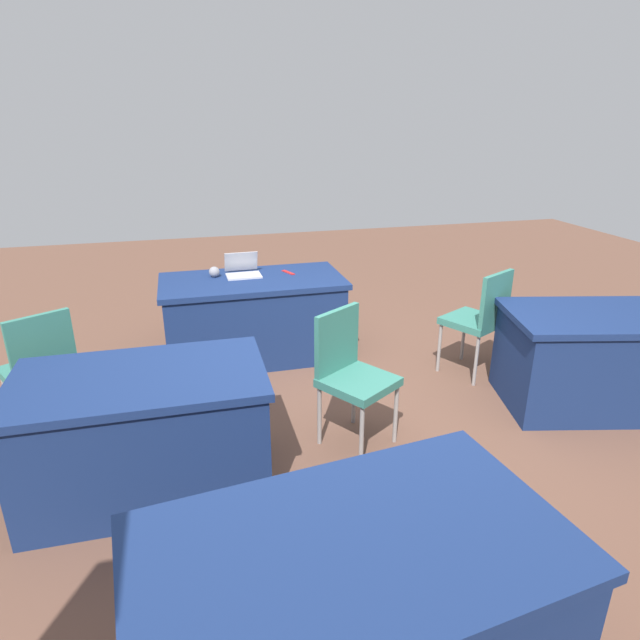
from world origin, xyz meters
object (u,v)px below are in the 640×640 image
table_mid_right (613,359)px  laptop_silver (243,271)px  chair_tucked_right (480,316)px  scissors_red (288,272)px  table_foreground (254,318)px  table_mid_left (146,432)px  table_back_left (351,622)px  chair_aisle (351,370)px  yarn_ball (214,272)px  chair_near_front (40,365)px

table_mid_right → laptop_silver: (2.68, -1.79, 0.43)m
chair_tucked_right → scissors_red: chair_tucked_right is taller
table_foreground → table_mid_right: bearing=147.7°
table_mid_left → table_foreground: bearing=-116.9°
table_mid_left → table_back_left: bearing=117.4°
table_back_left → chair_aisle: (-0.56, -1.75, 0.16)m
yarn_ball → chair_near_front: bearing=41.1°
laptop_silver → scissors_red: laptop_silver is taller
table_foreground → chair_near_front: chair_near_front is taller
table_foreground → yarn_ball: bearing=-23.4°
table_mid_right → chair_aisle: chair_aisle is taller
table_mid_right → scissors_red: size_ratio=10.35×
table_mid_left → scissors_red: 2.34m
laptop_silver → yarn_ball: bearing=-3.4°
table_back_left → scissors_red: bearing=-97.8°
chair_near_front → scissors_red: (-2.00, -1.11, 0.23)m
table_mid_right → table_back_left: (2.73, 1.71, -0.00)m
laptop_silver → table_mid_right: bearing=145.1°
table_back_left → table_mid_right: bearing=-147.9°
table_foreground → chair_near_front: (1.64, 1.00, 0.16)m
table_mid_right → table_back_left: size_ratio=1.10×
laptop_silver → table_mid_left: bearing=65.0°
yarn_ball → scissors_red: 0.70m
yarn_ball → table_mid_right: bearing=148.6°
table_foreground → laptop_silver: laptop_silver is taller
table_back_left → laptop_silver: laptop_silver is taller
table_back_left → chair_tucked_right: chair_tucked_right is taller
laptop_silver → scissors_red: size_ratio=1.80×
chair_near_front → table_back_left: bearing=-87.1°
chair_near_front → chair_tucked_right: chair_tucked_right is taller
chair_aisle → scissors_red: chair_aisle is taller
laptop_silver → chair_near_front: bearing=34.5°
chair_tucked_right → scissors_red: (1.49, -1.02, 0.22)m
table_back_left → table_mid_left: bearing=-62.6°
yarn_ball → scissors_red: (-0.70, 0.04, -0.05)m
table_mid_left → scissors_red: size_ratio=8.19×
chair_near_front → yarn_ball: (-1.31, -1.14, 0.27)m
table_back_left → laptop_silver: bearing=-90.7°
chair_aisle → chair_tucked_right: bearing=173.9°
table_mid_right → yarn_ball: bearing=-31.4°
laptop_silver → scissors_red: (-0.43, 0.03, -0.04)m
table_foreground → yarn_ball: yarn_ball is taller
chair_tucked_right → chair_aisle: bearing=179.0°
chair_aisle → yarn_ball: (0.78, -1.76, 0.27)m
table_foreground → table_mid_left: 2.02m
chair_aisle → scissors_red: bearing=-119.9°
table_mid_right → chair_aisle: size_ratio=1.94×
chair_near_front → scissors_red: chair_near_front is taller
chair_near_front → chair_aisle: same height
chair_aisle → table_foreground: bearing=-107.2°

